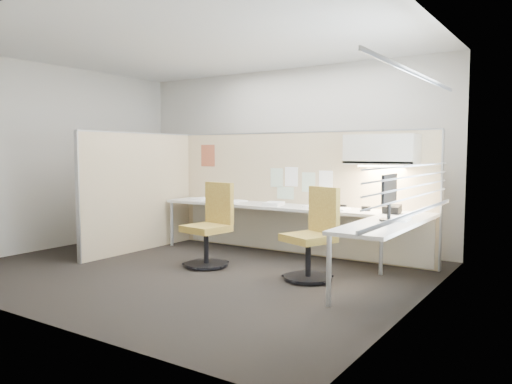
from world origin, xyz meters
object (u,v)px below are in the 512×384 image
Objects in this scene: monitor at (389,194)px; phone at (392,209)px; chair_left at (211,228)px; desk at (303,218)px; chair_right at (313,237)px.

monitor reaches higher than phone.
desk is at bearing 51.90° from chair_left.
chair_right reaches higher than phone.
phone is (1.17, 0.08, 0.18)m from desk.
chair_left is (-0.90, -0.85, -0.10)m from desk.
chair_right reaches higher than desk.
desk is 18.31× the size of phone.
desk is 3.78× the size of chair_right.
desk is at bearing 147.39° from chair_right.
phone is at bearing 4.08° from desk.
desk is 7.89× the size of monitor.
monitor is (0.83, 0.15, 0.53)m from chair_right.
monitor is (2.27, 0.25, 0.53)m from chair_left.
chair_left is 2.10× the size of monitor.
chair_left is at bearing -136.54° from desk.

